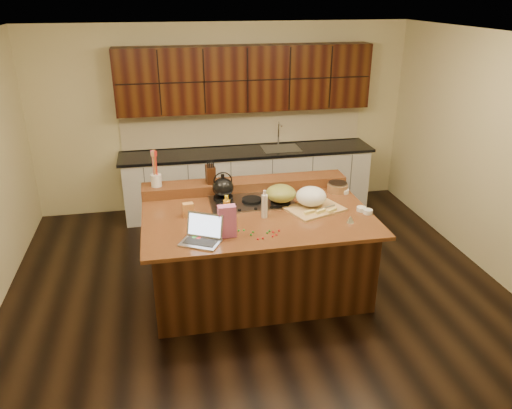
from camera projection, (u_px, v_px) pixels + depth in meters
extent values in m
cube|color=black|center=(257.00, 288.00, 5.64)|extent=(5.50, 5.00, 0.01)
cube|color=silver|center=(257.00, 36.00, 4.57)|extent=(5.50, 5.00, 0.01)
cube|color=beige|center=(224.00, 118.00, 7.36)|extent=(5.50, 0.01, 2.70)
cube|color=beige|center=(343.00, 322.00, 2.85)|extent=(5.50, 0.01, 2.70)
cube|color=beige|center=(497.00, 159.00, 5.60)|extent=(0.01, 5.00, 2.70)
cube|color=black|center=(257.00, 253.00, 5.47)|extent=(2.22, 1.42, 0.88)
cube|color=black|center=(257.00, 215.00, 5.29)|extent=(2.40, 1.60, 0.04)
cube|color=black|center=(245.00, 185.00, 5.89)|extent=(2.40, 0.30, 0.12)
cube|color=gray|center=(252.00, 202.00, 5.55)|extent=(0.92, 0.52, 0.02)
cylinder|color=black|center=(223.00, 198.00, 5.60)|extent=(0.22, 0.22, 0.03)
cylinder|color=black|center=(275.00, 194.00, 5.71)|extent=(0.22, 0.22, 0.03)
cylinder|color=black|center=(227.00, 207.00, 5.37)|extent=(0.22, 0.22, 0.03)
cylinder|color=black|center=(281.00, 203.00, 5.47)|extent=(0.22, 0.22, 0.03)
cylinder|color=black|center=(252.00, 200.00, 5.54)|extent=(0.22, 0.22, 0.03)
cube|color=silver|center=(248.00, 182.00, 7.47)|extent=(3.60, 0.62, 0.90)
cube|color=black|center=(248.00, 152.00, 7.29)|extent=(3.70, 0.66, 0.04)
cube|color=gray|center=(281.00, 149.00, 7.37)|extent=(0.55, 0.42, 0.01)
cylinder|color=gray|center=(278.00, 133.00, 7.46)|extent=(0.02, 0.02, 0.36)
cube|color=black|center=(245.00, 78.00, 7.01)|extent=(3.60, 0.34, 0.90)
cube|color=beige|center=(244.00, 128.00, 7.46)|extent=(3.60, 0.03, 0.50)
ellipsoid|color=black|center=(223.00, 187.00, 5.55)|extent=(0.28, 0.28, 0.22)
ellipsoid|color=olive|center=(281.00, 193.00, 5.43)|extent=(0.35, 0.35, 0.18)
cube|color=#B7B7BC|center=(200.00, 243.00, 4.65)|extent=(0.43, 0.39, 0.02)
cube|color=black|center=(200.00, 242.00, 4.64)|extent=(0.33, 0.27, 0.00)
cube|color=#B7B7BC|center=(205.00, 225.00, 4.70)|extent=(0.35, 0.23, 0.23)
cube|color=silver|center=(205.00, 225.00, 4.70)|extent=(0.31, 0.20, 0.20)
cylinder|color=gold|center=(227.00, 213.00, 4.96)|extent=(0.09, 0.09, 0.27)
cylinder|color=silver|center=(264.00, 206.00, 5.14)|extent=(0.07, 0.07, 0.25)
cube|color=tan|center=(315.00, 209.00, 5.35)|extent=(0.68, 0.58, 0.03)
ellipsoid|color=white|center=(311.00, 196.00, 5.38)|extent=(0.33, 0.33, 0.20)
cube|color=#EDD872|center=(309.00, 212.00, 5.20)|extent=(0.12, 0.03, 0.03)
cube|color=#EDD872|center=(321.00, 211.00, 5.22)|extent=(0.12, 0.03, 0.03)
cube|color=#EDD872|center=(332.00, 210.00, 5.24)|extent=(0.12, 0.03, 0.03)
cylinder|color=gray|center=(327.00, 207.00, 5.35)|extent=(0.22, 0.09, 0.01)
cylinder|color=white|center=(361.00, 209.00, 5.33)|extent=(0.13, 0.13, 0.04)
cylinder|color=white|center=(368.00, 212.00, 5.26)|extent=(0.13, 0.13, 0.04)
cylinder|color=white|center=(345.00, 191.00, 5.79)|extent=(0.12, 0.12, 0.04)
cylinder|color=#996B3F|center=(337.00, 188.00, 5.84)|extent=(0.31, 0.31, 0.09)
cone|color=silver|center=(350.00, 219.00, 5.06)|extent=(0.09, 0.09, 0.07)
cube|color=#D564A1|center=(227.00, 221.00, 4.73)|extent=(0.17, 0.10, 0.32)
cylinder|color=white|center=(198.00, 237.00, 4.75)|extent=(0.21, 0.21, 0.01)
cube|color=#D38E4A|center=(188.00, 210.00, 5.18)|extent=(0.12, 0.09, 0.15)
cylinder|color=white|center=(156.00, 180.00, 5.65)|extent=(0.15, 0.15, 0.14)
cube|color=black|center=(210.00, 174.00, 5.75)|extent=(0.11, 0.17, 0.20)
ellipsoid|color=red|center=(258.00, 239.00, 4.71)|extent=(0.02, 0.02, 0.02)
ellipsoid|color=#198C26|center=(244.00, 230.00, 4.89)|extent=(0.02, 0.02, 0.02)
ellipsoid|color=red|center=(279.00, 231.00, 4.88)|extent=(0.02, 0.02, 0.02)
ellipsoid|color=#198C26|center=(239.00, 231.00, 4.88)|extent=(0.02, 0.02, 0.02)
ellipsoid|color=red|center=(273.00, 236.00, 4.77)|extent=(0.02, 0.02, 0.02)
ellipsoid|color=#198C26|center=(267.00, 233.00, 4.83)|extent=(0.02, 0.02, 0.02)
ellipsoid|color=red|center=(276.00, 235.00, 4.79)|extent=(0.02, 0.02, 0.02)
ellipsoid|color=#198C26|center=(270.00, 231.00, 4.87)|extent=(0.02, 0.02, 0.02)
ellipsoid|color=red|center=(263.00, 238.00, 4.73)|extent=(0.02, 0.02, 0.02)
ellipsoid|color=#198C26|center=(253.00, 232.00, 4.85)|extent=(0.02, 0.02, 0.02)
ellipsoid|color=red|center=(273.00, 232.00, 4.85)|extent=(0.02, 0.02, 0.02)
ellipsoid|color=#198C26|center=(251.00, 235.00, 4.80)|extent=(0.02, 0.02, 0.02)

